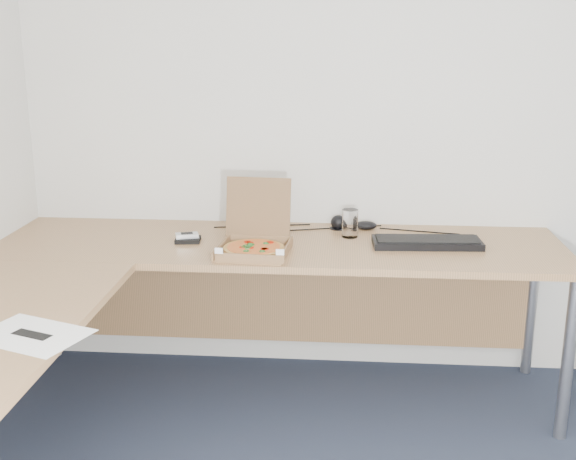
# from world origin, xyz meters

# --- Properties ---
(room_shell) EXTENTS (3.50, 3.50, 2.50)m
(room_shell) POSITION_xyz_m (0.00, 0.00, 1.25)
(room_shell) COLOR silver
(room_shell) RESTS_ON ground
(desk) EXTENTS (2.50, 2.20, 0.73)m
(desk) POSITION_xyz_m (-0.82, 0.97, 0.70)
(desk) COLOR #A1754A
(desk) RESTS_ON ground
(pizza_box) EXTENTS (0.28, 0.33, 0.29)m
(pizza_box) POSITION_xyz_m (-0.59, 1.24, 0.76)
(pizza_box) COLOR brown
(pizza_box) RESTS_ON desk
(drinking_glass) EXTENTS (0.07, 0.07, 0.13)m
(drinking_glass) POSITION_xyz_m (-0.19, 1.51, 0.79)
(drinking_glass) COLOR white
(drinking_glass) RESTS_ON desk
(keyboard) EXTENTS (0.48, 0.19, 0.03)m
(keyboard) POSITION_xyz_m (0.15, 1.39, 0.74)
(keyboard) COLOR black
(keyboard) RESTS_ON desk
(mouse) EXTENTS (0.12, 0.10, 0.04)m
(mouse) POSITION_xyz_m (-0.11, 1.65, 0.75)
(mouse) COLOR black
(mouse) RESTS_ON desk
(wallet) EXTENTS (0.12, 0.10, 0.02)m
(wallet) POSITION_xyz_m (-0.90, 1.38, 0.74)
(wallet) COLOR black
(wallet) RESTS_ON desk
(phone) EXTENTS (0.11, 0.08, 0.02)m
(phone) POSITION_xyz_m (-0.91, 1.38, 0.76)
(phone) COLOR #B2B5BA
(phone) RESTS_ON wallet
(paper_sheet) EXTENTS (0.39, 0.33, 0.00)m
(paper_sheet) POSITION_xyz_m (-1.16, 0.33, 0.73)
(paper_sheet) COLOR white
(paper_sheet) RESTS_ON desk
(dome_speaker) EXTENTS (0.08, 0.08, 0.07)m
(dome_speaker) POSITION_xyz_m (-0.24, 1.65, 0.76)
(dome_speaker) COLOR black
(dome_speaker) RESTS_ON desk
(cable_bundle) EXTENTS (0.55, 0.11, 0.01)m
(cable_bundle) POSITION_xyz_m (-0.28, 1.64, 0.73)
(cable_bundle) COLOR black
(cable_bundle) RESTS_ON desk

